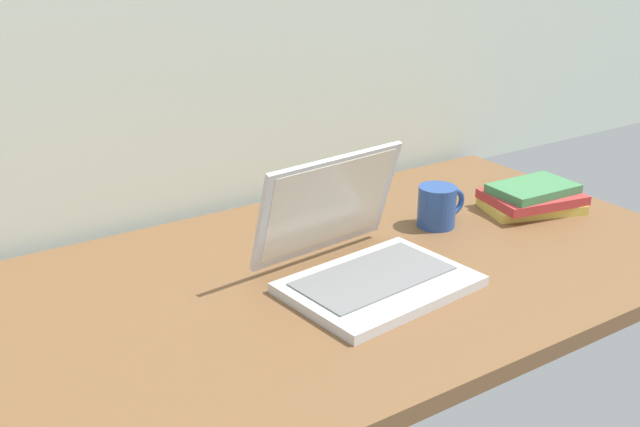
# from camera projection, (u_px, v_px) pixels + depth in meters

# --- Properties ---
(desk) EXTENTS (1.60, 0.76, 0.03)m
(desk) POSITION_uv_depth(u_px,v_px,m) (292.00, 292.00, 1.28)
(desk) COLOR brown
(desk) RESTS_ON ground
(laptop) EXTENTS (0.33, 0.31, 0.21)m
(laptop) POSITION_uv_depth(u_px,v_px,m) (361.00, 256.00, 1.27)
(laptop) COLOR silver
(laptop) RESTS_ON desk
(coffee_mug) EXTENTS (0.11, 0.08, 0.09)m
(coffee_mug) POSITION_uv_depth(u_px,v_px,m) (438.00, 206.00, 1.50)
(coffee_mug) COLOR #26478C
(coffee_mug) RESTS_ON desk
(book_stack) EXTENTS (0.23, 0.18, 0.06)m
(book_stack) POSITION_uv_depth(u_px,v_px,m) (532.00, 198.00, 1.59)
(book_stack) COLOR #D8BF4C
(book_stack) RESTS_ON desk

